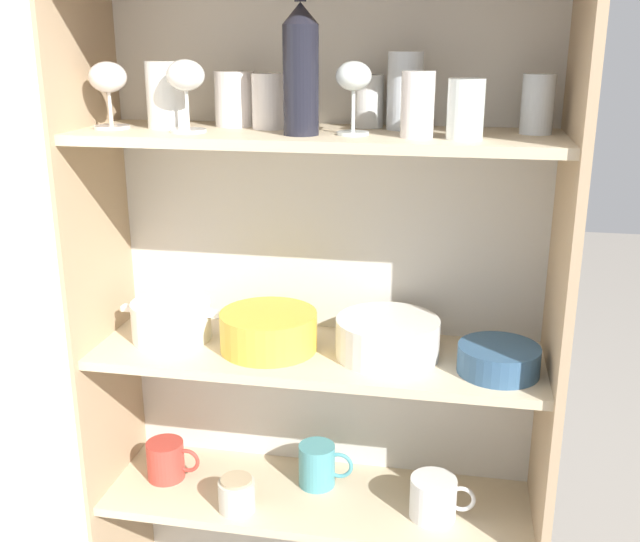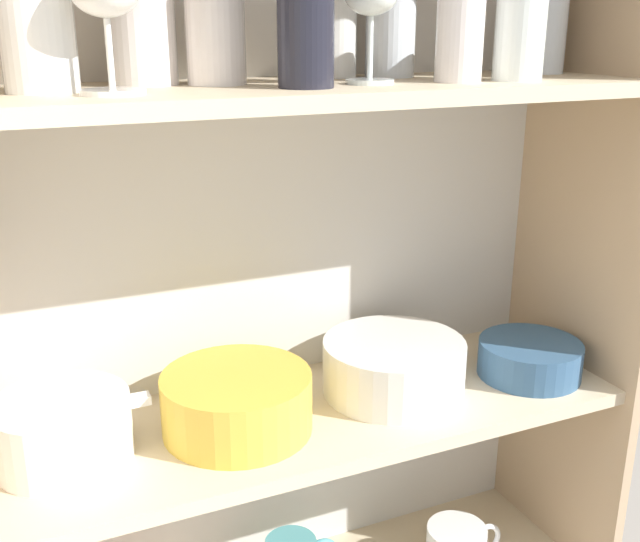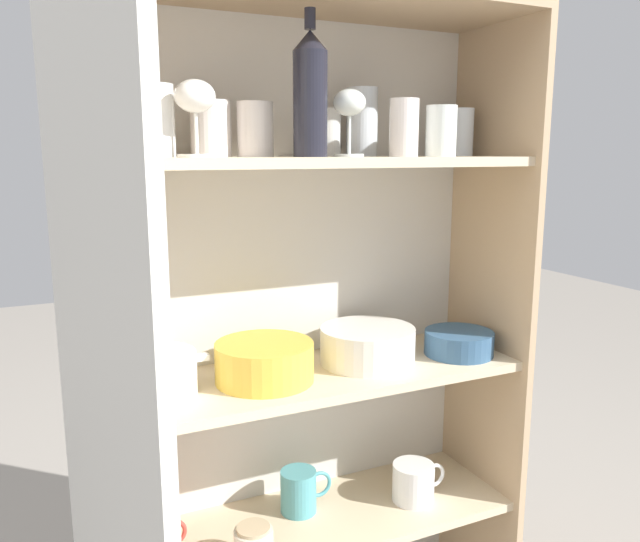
% 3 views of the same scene
% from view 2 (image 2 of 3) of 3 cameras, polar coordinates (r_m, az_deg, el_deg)
% --- Properties ---
extents(cupboard_back_panel, '(0.97, 0.02, 1.41)m').
position_cam_2_polar(cupboard_back_panel, '(1.19, -4.05, -5.52)').
color(cupboard_back_panel, silver).
rests_on(cupboard_back_panel, ground_plane).
extents(cupboard_side_right, '(0.02, 0.32, 1.41)m').
position_cam_2_polar(cupboard_side_right, '(1.31, 18.41, -4.25)').
color(cupboard_side_right, tan).
rests_on(cupboard_side_right, ground_plane).
extents(shelf_board_middle, '(0.93, 0.28, 0.02)m').
position_cam_2_polar(shelf_board_middle, '(1.09, -1.19, -11.17)').
color(shelf_board_middle, beige).
extents(shelf_board_upper, '(0.93, 0.28, 0.02)m').
position_cam_2_polar(shelf_board_upper, '(0.95, -1.38, 13.45)').
color(shelf_board_upper, beige).
extents(tumbler_glass_0, '(0.07, 0.07, 0.11)m').
position_cam_2_polar(tumbler_glass_0, '(0.95, -7.96, 17.08)').
color(tumbler_glass_0, silver).
rests_on(tumbler_glass_0, shelf_board_upper).
extents(tumbler_glass_1, '(0.08, 0.08, 0.13)m').
position_cam_2_polar(tumbler_glass_1, '(0.89, -20.78, 16.77)').
color(tumbler_glass_1, white).
rests_on(tumbler_glass_1, shelf_board_upper).
extents(tumbler_glass_2, '(0.07, 0.07, 0.15)m').
position_cam_2_polar(tumbler_glass_2, '(1.08, 5.41, 18.39)').
color(tumbler_glass_2, white).
rests_on(tumbler_glass_2, shelf_board_upper).
extents(tumbler_glass_3, '(0.08, 0.08, 0.11)m').
position_cam_2_polar(tumbler_glass_3, '(0.96, -13.39, 16.86)').
color(tumbler_glass_3, silver).
rests_on(tumbler_glass_3, shelf_board_upper).
extents(tumbler_glass_4, '(0.06, 0.06, 0.12)m').
position_cam_2_polar(tumbler_glass_4, '(1.00, 10.61, 17.31)').
color(tumbler_glass_4, silver).
rests_on(tumbler_glass_4, shelf_board_upper).
extents(tumbler_glass_5, '(0.06, 0.06, 0.11)m').
position_cam_2_polar(tumbler_glass_5, '(1.21, 16.79, 16.81)').
color(tumbler_glass_5, white).
rests_on(tumbler_glass_5, shelf_board_upper).
extents(tumbler_glass_6, '(0.06, 0.06, 0.10)m').
position_cam_2_polar(tumbler_glass_6, '(1.04, 14.96, 16.72)').
color(tumbler_glass_6, white).
rests_on(tumbler_glass_6, shelf_board_upper).
extents(tumbler_glass_7, '(0.06, 0.06, 0.10)m').
position_cam_2_polar(tumbler_glass_7, '(1.07, 1.07, 17.26)').
color(tumbler_glass_7, white).
rests_on(tumbler_glass_7, shelf_board_upper).
extents(wine_glass_1, '(0.07, 0.07, 0.13)m').
position_cam_2_polar(wine_glass_1, '(0.95, 3.92, 19.80)').
color(wine_glass_1, white).
rests_on(wine_glass_1, shelf_board_upper).
extents(plate_stack_white, '(0.21, 0.21, 0.08)m').
position_cam_2_polar(plate_stack_white, '(1.13, 5.63, -7.25)').
color(plate_stack_white, silver).
rests_on(plate_stack_white, shelf_board_middle).
extents(mixing_bowl_large, '(0.20, 0.20, 0.08)m').
position_cam_2_polar(mixing_bowl_large, '(1.03, -6.35, -9.76)').
color(mixing_bowl_large, gold).
rests_on(mixing_bowl_large, shelf_board_middle).
extents(serving_bowl_small, '(0.16, 0.16, 0.06)m').
position_cam_2_polar(serving_bowl_small, '(1.23, 15.69, -6.32)').
color(serving_bowl_small, '#33567A').
rests_on(serving_bowl_small, shelf_board_middle).
extents(casserole_dish, '(0.22, 0.17, 0.08)m').
position_cam_2_polar(casserole_dish, '(1.02, -19.03, -11.35)').
color(casserole_dish, white).
rests_on(casserole_dish, shelf_board_middle).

